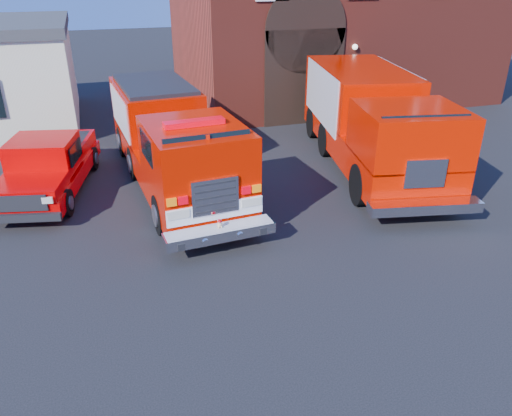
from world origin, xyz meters
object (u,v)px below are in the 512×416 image
object	(u,v)px
fire_station	(330,11)
secondary_truck	(371,118)
pickup_truck	(49,166)
fire_engine	(172,140)

from	to	relation	value
fire_station	secondary_truck	size ratio (longest dim) A/B	1.54
fire_station	pickup_truck	world-z (taller)	fire_station
pickup_truck	secondary_truck	xyz separation A→B (m)	(10.52, -0.90, 0.83)
fire_station	secondary_truck	bearing A→B (deg)	-107.51
fire_engine	secondary_truck	size ratio (longest dim) A/B	0.96
fire_station	fire_engine	world-z (taller)	fire_station
fire_engine	pickup_truck	xyz separation A→B (m)	(-3.71, 0.61, -0.63)
pickup_truck	fire_station	bearing A→B (deg)	34.59
fire_station	pickup_truck	distance (m)	17.11
fire_engine	secondary_truck	world-z (taller)	secondary_truck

